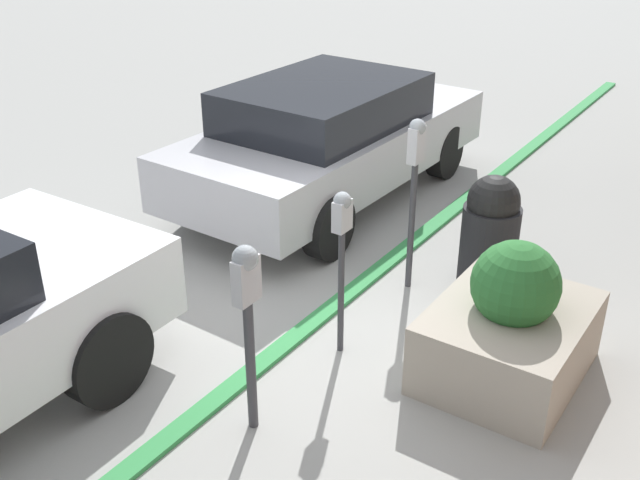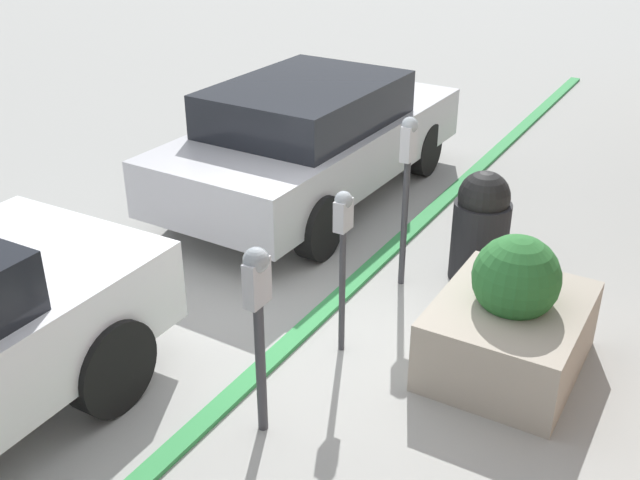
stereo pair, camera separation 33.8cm
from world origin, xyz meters
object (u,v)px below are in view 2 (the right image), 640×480
trash_bin (481,226)px  parking_meter_middle (407,167)px  parking_meter_second (343,236)px  parking_meter_nearest (258,304)px  planter_box (510,321)px  parked_car_middle (313,137)px

trash_bin → parking_meter_middle: bearing=129.8°
parking_meter_second → parking_meter_middle: 1.22m
parking_meter_nearest → planter_box: size_ratio=1.06×
parked_car_middle → trash_bin: 2.47m
parking_meter_middle → planter_box: (-0.77, -1.25, -0.74)m
parking_meter_nearest → parked_car_middle: bearing=25.9°
parking_meter_nearest → parking_meter_second: size_ratio=1.02×
parking_meter_second → planter_box: bearing=-70.1°
parking_meter_nearest → planter_box: 2.06m
planter_box → parked_car_middle: size_ratio=0.32×
parking_meter_nearest → planter_box: (1.55, -1.23, -0.59)m
parked_car_middle → parking_meter_nearest: bearing=-152.7°
parking_meter_second → planter_box: (0.44, -1.22, -0.61)m
parking_meter_nearest → parking_meter_middle: bearing=0.5°
parking_meter_middle → trash_bin: 0.96m
parking_meter_second → planter_box: 1.43m
trash_bin → parking_meter_second: bearing=162.5°
planter_box → parked_car_middle: bearing=55.1°
planter_box → parking_meter_second: bearing=109.9°
parking_meter_second → parking_meter_middle: bearing=1.5°
parking_meter_middle → trash_bin: parking_meter_middle is taller
parking_meter_nearest → parking_meter_second: (1.11, -0.01, 0.01)m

